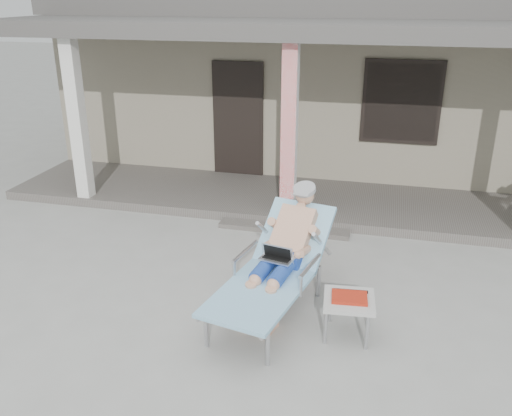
# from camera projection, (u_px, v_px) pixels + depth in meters

# --- Properties ---
(ground) EXTENTS (60.00, 60.00, 0.00)m
(ground) POSITION_uv_depth(u_px,v_px,m) (254.00, 291.00, 6.62)
(ground) COLOR #9E9E99
(ground) RESTS_ON ground
(house) EXTENTS (10.40, 5.40, 3.30)m
(house) POSITION_uv_depth(u_px,v_px,m) (326.00, 77.00, 11.85)
(house) COLOR gray
(house) RESTS_ON ground
(porch_deck) EXTENTS (10.00, 2.00, 0.15)m
(porch_deck) POSITION_uv_depth(u_px,v_px,m) (297.00, 200.00, 9.29)
(porch_deck) COLOR #605B56
(porch_deck) RESTS_ON ground
(porch_overhang) EXTENTS (10.00, 2.30, 2.85)m
(porch_overhang) POSITION_uv_depth(u_px,v_px,m) (301.00, 35.00, 8.24)
(porch_overhang) COLOR silver
(porch_overhang) RESTS_ON porch_deck
(porch_step) EXTENTS (2.00, 0.30, 0.07)m
(porch_step) POSITION_uv_depth(u_px,v_px,m) (284.00, 229.00, 8.27)
(porch_step) COLOR #605B56
(porch_step) RESTS_ON ground
(lounger) EXTENTS (1.20, 2.18, 1.37)m
(lounger) POSITION_uv_depth(u_px,v_px,m) (279.00, 240.00, 6.00)
(lounger) COLOR #B7B7BC
(lounger) RESTS_ON ground
(side_table) EXTENTS (0.57, 0.57, 0.47)m
(side_table) POSITION_uv_depth(u_px,v_px,m) (349.00, 302.00, 5.64)
(side_table) COLOR #B4B4AF
(side_table) RESTS_ON ground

